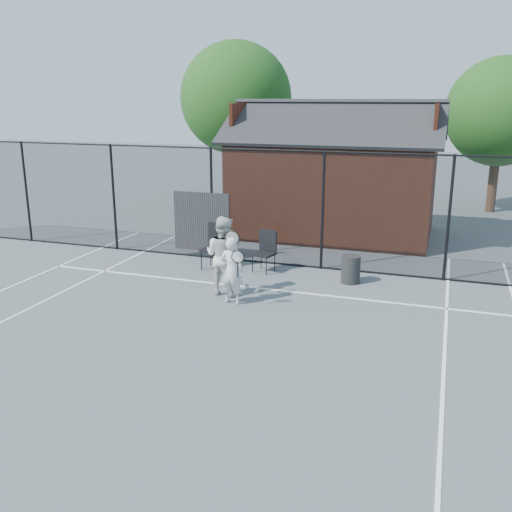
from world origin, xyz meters
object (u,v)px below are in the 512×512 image
(chair_left, at_px, (213,247))
(chair_right, at_px, (264,252))
(waste_bin, at_px, (351,269))
(player_back, at_px, (223,255))
(clubhouse, at_px, (334,184))
(player_front, at_px, (232,270))

(chair_left, relative_size, chair_right, 1.12)
(chair_left, relative_size, waste_bin, 1.72)
(player_back, height_order, chair_left, player_back)
(clubhouse, height_order, player_front, clubhouse)
(player_back, distance_m, chair_right, 1.92)
(player_front, relative_size, chair_left, 1.29)
(player_front, distance_m, waste_bin, 3.10)
(chair_left, height_order, chair_right, chair_left)
(chair_left, distance_m, chair_right, 1.30)
(clubhouse, xyz_separation_m, player_back, (-1.14, -6.58, -0.73))
(chair_right, bearing_deg, waste_bin, 9.52)
(clubhouse, xyz_separation_m, player_front, (-0.74, -7.10, -0.88))
(player_back, distance_m, chair_left, 1.96)
(clubhouse, distance_m, waste_bin, 5.26)
(clubhouse, xyz_separation_m, chair_right, (-0.81, -4.73, -1.10))
(player_front, height_order, player_back, player_back)
(player_back, height_order, waste_bin, player_back)
(player_front, height_order, chair_left, player_front)
(clubhouse, distance_m, chair_right, 4.92)
(player_back, distance_m, waste_bin, 3.11)
(chair_left, xyz_separation_m, chair_right, (1.29, 0.17, -0.06))
(chair_right, xyz_separation_m, waste_bin, (2.21, -0.17, -0.18))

